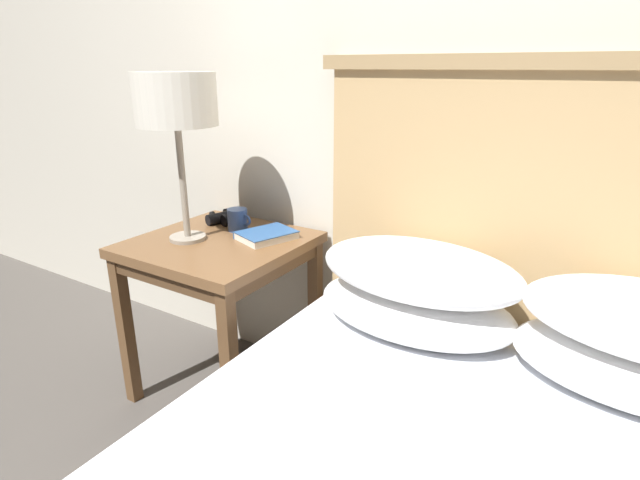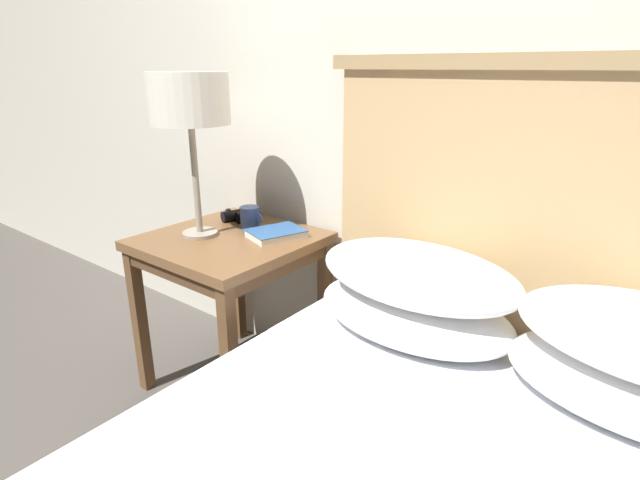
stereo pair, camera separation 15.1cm
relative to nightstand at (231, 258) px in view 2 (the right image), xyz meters
name	(u,v)px [view 2 (the right image)]	position (x,y,z in m)	size (l,w,h in m)	color
wall_back	(422,41)	(0.57, 0.34, 0.76)	(8.00, 0.06, 2.60)	beige
nightstand	(231,258)	(0.00, 0.00, 0.00)	(0.58, 0.58, 0.63)	brown
table_lamp	(189,102)	(-0.10, -0.06, 0.57)	(0.28, 0.28, 0.58)	gray
book_on_nightstand	(276,233)	(0.14, 0.10, 0.10)	(0.21, 0.23, 0.03)	silver
binoculars_pair	(241,214)	(-0.13, 0.18, 0.11)	(0.15, 0.16, 0.05)	black
coffee_mug	(250,217)	(-0.01, 0.12, 0.13)	(0.10, 0.08, 0.08)	#334C84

